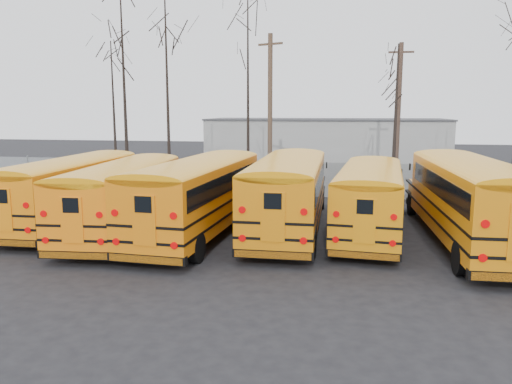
% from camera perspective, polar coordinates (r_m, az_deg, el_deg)
% --- Properties ---
extents(ground, '(120.00, 120.00, 0.00)m').
position_cam_1_polar(ground, '(17.64, -2.61, -6.99)').
color(ground, black).
rests_on(ground, ground).
extents(fence, '(40.00, 0.04, 2.00)m').
position_cam_1_polar(fence, '(29.02, 2.52, 1.52)').
color(fence, gray).
rests_on(fence, ground).
extents(distant_building, '(22.00, 8.00, 4.00)m').
position_cam_1_polar(distant_building, '(48.63, 7.95, 5.81)').
color(distant_building, '#A7A7A3').
rests_on(distant_building, ground).
extents(bus_a, '(2.71, 10.72, 2.98)m').
position_cam_1_polar(bus_a, '(23.04, -20.30, 0.76)').
color(bus_a, black).
rests_on(bus_a, ground).
extents(bus_b, '(3.24, 10.68, 2.95)m').
position_cam_1_polar(bus_b, '(20.79, -14.80, 0.10)').
color(bus_b, black).
rests_on(bus_b, ground).
extents(bus_c, '(3.27, 11.31, 3.13)m').
position_cam_1_polar(bus_c, '(19.87, -6.40, 0.24)').
color(bus_c, black).
rests_on(bus_c, ground).
extents(bus_d, '(2.67, 11.29, 3.15)m').
position_cam_1_polar(bus_d, '(20.35, 3.79, 0.53)').
color(bus_d, black).
rests_on(bus_d, ground).
extents(bus_e, '(3.24, 10.40, 2.87)m').
position_cam_1_polar(bus_e, '(20.41, 12.94, -0.13)').
color(bus_e, black).
rests_on(bus_e, ground).
extents(bus_f, '(3.06, 11.73, 3.26)m').
position_cam_1_polar(bus_f, '(19.93, 23.29, -0.22)').
color(bus_f, black).
rests_on(bus_f, ground).
extents(utility_pole_left, '(1.64, 0.75, 9.66)m').
position_cam_1_polar(utility_pole_left, '(32.21, 1.62, 9.38)').
color(utility_pole_left, '#4F3B2D').
rests_on(utility_pole_left, ground).
extents(utility_pole_right, '(1.67, 0.29, 9.36)m').
position_cam_1_polar(utility_pole_right, '(35.43, 15.97, 8.78)').
color(utility_pole_right, '#483328').
rests_on(utility_pole_right, ground).
extents(tree_0, '(0.26, 0.26, 9.82)m').
position_cam_1_polar(tree_0, '(38.26, -15.95, 8.95)').
color(tree_0, black).
rests_on(tree_0, ground).
extents(tree_1, '(0.26, 0.26, 12.26)m').
position_cam_1_polar(tree_1, '(34.27, -14.81, 11.03)').
color(tree_1, black).
rests_on(tree_1, ground).
extents(tree_2, '(0.26, 0.26, 12.10)m').
position_cam_1_polar(tree_2, '(32.12, -10.09, 11.18)').
color(tree_2, black).
rests_on(tree_2, ground).
extents(tree_3, '(0.26, 0.26, 12.54)m').
position_cam_1_polar(tree_3, '(33.67, -0.92, 11.60)').
color(tree_3, black).
rests_on(tree_3, ground).
extents(tree_4, '(0.26, 0.26, 9.09)m').
position_cam_1_polar(tree_4, '(33.76, 15.66, 8.33)').
color(tree_4, black).
rests_on(tree_4, ground).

